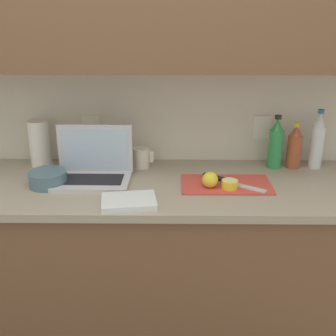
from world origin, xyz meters
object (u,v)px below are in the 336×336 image
(knife, at_px, (223,180))
(measuring_cup, at_px, (141,158))
(bottle_water_clear, at_px, (317,141))
(bottle_oil_tall, at_px, (294,147))
(bottle_green_soda, at_px, (276,144))
(cutting_board, at_px, (226,184))
(lemon_whole_beside, at_px, (210,180))
(lemon_half_cut, at_px, (230,184))
(laptop, at_px, (93,168))
(paper_towel_roll, at_px, (40,143))
(bowl_white, at_px, (48,179))

(knife, bearing_deg, measuring_cup, -174.13)
(bottle_water_clear, bearing_deg, measuring_cup, -179.54)
(knife, distance_m, bottle_oil_tall, 0.44)
(bottle_green_soda, bearing_deg, bottle_oil_tall, 0.00)
(cutting_board, relative_size, bottle_oil_tall, 1.75)
(lemon_whole_beside, bearing_deg, bottle_oil_tall, 32.39)
(measuring_cup, bearing_deg, lemon_half_cut, -34.42)
(bottle_water_clear, bearing_deg, laptop, -170.54)
(measuring_cup, relative_size, paper_towel_roll, 0.45)
(laptop, relative_size, bottle_water_clear, 1.19)
(bottle_water_clear, height_order, bowl_white, bottle_water_clear)
(laptop, xyz_separation_m, bowl_white, (-0.19, -0.07, -0.03))
(cutting_board, xyz_separation_m, paper_towel_roll, (-0.90, 0.25, 0.11))
(bottle_green_soda, height_order, bowl_white, bottle_green_soda)
(lemon_half_cut, xyz_separation_m, bottle_green_soda, (0.26, 0.29, 0.09))
(bottle_water_clear, bearing_deg, paper_towel_roll, 179.44)
(lemon_half_cut, bearing_deg, bowl_white, 177.45)
(knife, bearing_deg, lemon_whole_beside, -100.56)
(laptop, distance_m, cutting_board, 0.61)
(laptop, height_order, lemon_half_cut, laptop)
(laptop, relative_size, lemon_half_cut, 4.85)
(bottle_oil_tall, distance_m, bottle_water_clear, 0.11)
(knife, xyz_separation_m, measuring_cup, (-0.38, 0.21, 0.03))
(bowl_white, bearing_deg, measuring_cup, 31.16)
(cutting_board, xyz_separation_m, bottle_water_clear, (0.47, 0.24, 0.13))
(laptop, relative_size, bowl_white, 2.08)
(lemon_half_cut, relative_size, bottle_oil_tall, 0.31)
(knife, height_order, lemon_half_cut, lemon_half_cut)
(bottle_green_soda, distance_m, bowl_white, 1.10)
(bowl_white, bearing_deg, lemon_whole_beside, -2.20)
(lemon_half_cut, xyz_separation_m, paper_towel_roll, (-0.91, 0.30, 0.09))
(bottle_water_clear, bearing_deg, lemon_half_cut, -148.16)
(lemon_whole_beside, height_order, bottle_oil_tall, bottle_oil_tall)
(knife, bearing_deg, bottle_green_soda, 71.25)
(laptop, bearing_deg, lemon_half_cut, -9.21)
(lemon_whole_beside, bearing_deg, paper_towel_roll, 160.65)
(cutting_board, distance_m, bottle_water_clear, 0.54)
(laptop, height_order, bottle_oil_tall, laptop)
(measuring_cup, bearing_deg, cutting_board, -30.03)
(laptop, height_order, bottle_green_soda, bottle_green_soda)
(bottle_green_soda, bearing_deg, laptop, -168.40)
(lemon_whole_beside, relative_size, paper_towel_roll, 0.30)
(bottle_oil_tall, xyz_separation_m, bowl_white, (-1.16, -0.25, -0.07))
(bowl_white, bearing_deg, laptop, 20.04)
(lemon_half_cut, distance_m, lemon_whole_beside, 0.09)
(measuring_cup, bearing_deg, knife, -28.14)
(bowl_white, bearing_deg, bottle_water_clear, 11.14)
(lemon_half_cut, bearing_deg, bottle_green_soda, 47.93)
(laptop, xyz_separation_m, paper_towel_roll, (-0.30, 0.19, 0.06))
(cutting_board, height_order, bottle_oil_tall, bottle_oil_tall)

